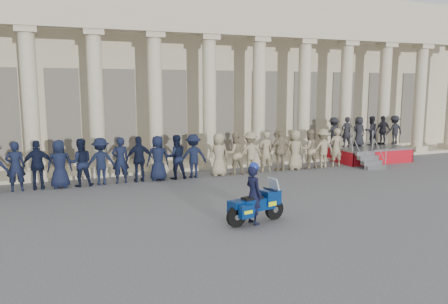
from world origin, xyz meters
TOP-DOWN VIEW (x-y plane):
  - ground at (0.00, 0.00)m, footprint 90.00×90.00m
  - building at (-0.00, 14.74)m, footprint 40.00×12.50m
  - officer_rank at (-1.69, 6.12)m, footprint 18.85×0.72m
  - reviewing_stand at (9.85, 7.07)m, footprint 5.01×3.77m
  - motorcycle at (-0.35, -0.67)m, footprint 1.95×0.94m
  - rider at (-0.45, -0.70)m, footprint 0.52×0.69m

SIDE VIEW (x-z plane):
  - ground at x=0.00m, z-range 0.00..0.00m
  - motorcycle at x=-0.35m, z-range -0.08..1.18m
  - rider at x=-0.45m, z-range -0.01..1.79m
  - officer_rank at x=-1.69m, z-range 0.00..1.89m
  - reviewing_stand at x=9.85m, z-range 0.13..2.47m
  - building at x=0.00m, z-range 0.02..9.02m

